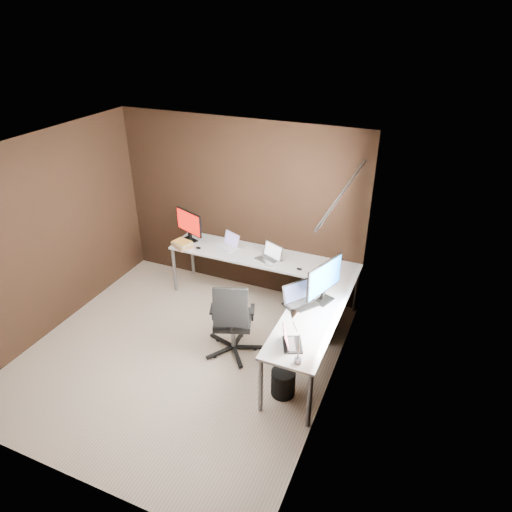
{
  "coord_description": "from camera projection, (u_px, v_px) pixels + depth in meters",
  "views": [
    {
      "loc": [
        2.54,
        -3.59,
        3.76
      ],
      "look_at": [
        0.61,
        0.95,
        1.03
      ],
      "focal_mm": 32.0,
      "sensor_mm": 36.0,
      "label": 1
    }
  ],
  "objects": [
    {
      "name": "drawer_pedestal",
      "position": [
        320.0,
        311.0,
        5.87
      ],
      "size": [
        0.42,
        0.5,
        0.6
      ],
      "primitive_type": "cube",
      "color": "white",
      "rests_on": "ground"
    },
    {
      "name": "monitor_right",
      "position": [
        324.0,
        279.0,
        5.18
      ],
      "size": [
        0.25,
        0.6,
        0.51
      ],
      "rotation": [
        0.0,
        0.0,
        1.22
      ],
      "color": "black",
      "rests_on": "desk"
    },
    {
      "name": "wastebasket",
      "position": [
        283.0,
        382.0,
        4.96
      ],
      "size": [
        0.3,
        0.3,
        0.31
      ],
      "primitive_type": "cylinder",
      "rotation": [
        0.0,
        0.0,
        0.15
      ],
      "color": "black",
      "rests_on": "ground"
    },
    {
      "name": "desk_lamp",
      "position": [
        295.0,
        330.0,
        4.31
      ],
      "size": [
        0.18,
        0.21,
        0.53
      ],
      "rotation": [
        0.0,
        0.0,
        0.13
      ],
      "color": "slate",
      "rests_on": "desk"
    },
    {
      "name": "book_stack",
      "position": [
        182.0,
        244.0,
        6.48
      ],
      "size": [
        0.34,
        0.32,
        0.09
      ],
      "rotation": [
        0.0,
        0.0,
        -0.37
      ],
      "color": "tan",
      "rests_on": "desk"
    },
    {
      "name": "laptop_black_small",
      "position": [
        290.0,
        342.0,
        4.6
      ],
      "size": [
        0.29,
        0.33,
        0.18
      ],
      "rotation": [
        0.0,
        0.0,
        1.99
      ],
      "color": "black",
      "rests_on": "desk"
    },
    {
      "name": "laptop_black_big",
      "position": [
        299.0,
        300.0,
        5.24
      ],
      "size": [
        0.43,
        0.45,
        0.25
      ],
      "rotation": [
        0.0,
        0.0,
        0.94
      ],
      "color": "black",
      "rests_on": "desk"
    },
    {
      "name": "laptop_silver",
      "position": [
        270.0,
        257.0,
        6.15
      ],
      "size": [
        0.39,
        0.34,
        0.22
      ],
      "rotation": [
        0.0,
        0.0,
        -0.41
      ],
      "color": "silver",
      "rests_on": "desk"
    },
    {
      "name": "office_chair",
      "position": [
        233.0,
        332.0,
        5.5
      ],
      "size": [
        0.57,
        0.6,
        1.02
      ],
      "rotation": [
        0.0,
        0.0,
        0.36
      ],
      "color": "black",
      "rests_on": "ground"
    },
    {
      "name": "desk",
      "position": [
        275.0,
        281.0,
        5.8
      ],
      "size": [
        2.65,
        2.25,
        0.73
      ],
      "color": "white",
      "rests_on": "ground"
    },
    {
      "name": "monitor_left",
      "position": [
        189.0,
        224.0,
        6.56
      ],
      "size": [
        0.5,
        0.24,
        0.46
      ],
      "rotation": [
        0.0,
        0.0,
        -0.38
      ],
      "color": "black",
      "rests_on": "desk"
    },
    {
      "name": "laptop_white",
      "position": [
        229.0,
        244.0,
        6.48
      ],
      "size": [
        0.36,
        0.31,
        0.2
      ],
      "rotation": [
        0.0,
        0.0,
        -0.42
      ],
      "color": "white",
      "rests_on": "desk"
    },
    {
      "name": "mouse_left",
      "position": [
        198.0,
        248.0,
        6.43
      ],
      "size": [
        0.09,
        0.07,
        0.03
      ],
      "primitive_type": "ellipsoid",
      "rotation": [
        0.0,
        0.0,
        0.16
      ],
      "color": "black",
      "rests_on": "desk"
    },
    {
      "name": "room",
      "position": [
        201.0,
        268.0,
        4.9
      ],
      "size": [
        3.6,
        3.6,
        2.5
      ],
      "color": "beige",
      "rests_on": "ground"
    },
    {
      "name": "mouse_corner",
      "position": [
        299.0,
        269.0,
        5.92
      ],
      "size": [
        0.09,
        0.07,
        0.03
      ],
      "primitive_type": "ellipsoid",
      "rotation": [
        0.0,
        0.0,
        -0.35
      ],
      "color": "black",
      "rests_on": "desk"
    }
  ]
}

